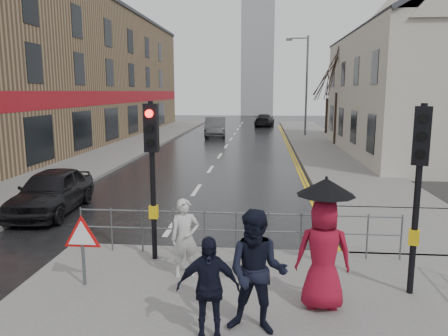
% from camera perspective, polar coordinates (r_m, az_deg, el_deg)
% --- Properties ---
extents(ground, '(120.00, 120.00, 0.00)m').
position_cam_1_polar(ground, '(9.76, -10.43, -12.69)').
color(ground, black).
rests_on(ground, ground).
extents(left_pavement, '(4.00, 44.00, 0.14)m').
position_cam_1_polar(left_pavement, '(33.12, -10.72, 3.47)').
color(left_pavement, '#605E5B').
rests_on(left_pavement, ground).
extents(right_pavement, '(4.00, 40.00, 0.14)m').
position_cam_1_polar(right_pavement, '(34.09, 11.83, 3.61)').
color(right_pavement, '#605E5B').
rests_on(right_pavement, ground).
extents(pavement_bridge_right, '(4.00, 4.20, 0.14)m').
position_cam_1_polar(pavement_bridge_right, '(12.86, 23.17, -7.40)').
color(pavement_bridge_right, '#605E5B').
rests_on(pavement_bridge_right, ground).
extents(building_left_terrace, '(8.00, 42.00, 10.00)m').
position_cam_1_polar(building_left_terrace, '(33.94, -20.63, 11.50)').
color(building_left_terrace, '#876A4E').
rests_on(building_left_terrace, ground).
extents(building_right_cream, '(9.00, 16.40, 10.10)m').
position_cam_1_polar(building_right_cream, '(28.32, 25.20, 11.18)').
color(building_right_cream, '#B7B1A0').
rests_on(building_right_cream, ground).
extents(church_tower, '(5.00, 5.00, 18.00)m').
position_cam_1_polar(church_tower, '(70.86, 4.42, 14.23)').
color(church_tower, '#93969B').
rests_on(church_tower, ground).
extents(traffic_signal_near_left, '(0.28, 0.27, 3.40)m').
position_cam_1_polar(traffic_signal_near_left, '(9.24, -9.40, 1.91)').
color(traffic_signal_near_left, black).
rests_on(traffic_signal_near_left, near_pavement).
extents(traffic_signal_near_right, '(0.34, 0.33, 3.40)m').
position_cam_1_polar(traffic_signal_near_right, '(8.22, 24.17, 0.16)').
color(traffic_signal_near_right, black).
rests_on(traffic_signal_near_right, near_pavement).
extents(guard_railing_front, '(7.14, 0.04, 1.00)m').
position_cam_1_polar(guard_railing_front, '(9.71, 1.61, -7.24)').
color(guard_railing_front, '#595B5E').
rests_on(guard_railing_front, near_pavement).
extents(warning_sign, '(0.80, 0.07, 1.35)m').
position_cam_1_polar(warning_sign, '(8.59, -18.04, -8.80)').
color(warning_sign, '#595B5E').
rests_on(warning_sign, near_pavement).
extents(street_lamp, '(1.83, 0.25, 8.00)m').
position_cam_1_polar(street_lamp, '(36.82, 10.48, 11.34)').
color(street_lamp, '#595B5E').
rests_on(street_lamp, right_pavement).
extents(tree_near, '(2.40, 2.40, 6.58)m').
position_cam_1_polar(tree_near, '(31.10, 14.69, 12.26)').
color(tree_near, black).
rests_on(tree_near, right_pavement).
extents(tree_far, '(2.40, 2.40, 5.64)m').
position_cam_1_polar(tree_far, '(39.06, 13.43, 10.74)').
color(tree_far, black).
rests_on(tree_far, right_pavement).
extents(pedestrian_a, '(0.66, 0.54, 1.55)m').
position_cam_1_polar(pedestrian_a, '(8.65, -5.11, -9.08)').
color(pedestrian_a, '#BABBB6').
rests_on(pedestrian_a, near_pavement).
extents(pedestrian_b, '(1.02, 0.85, 1.90)m').
position_cam_1_polar(pedestrian_b, '(6.67, 4.35, -13.43)').
color(pedestrian_b, black).
rests_on(pedestrian_b, near_pavement).
extents(pedestrian_with_umbrella, '(0.96, 0.96, 2.22)m').
position_cam_1_polar(pedestrian_with_umbrella, '(7.47, 12.92, -9.24)').
color(pedestrian_with_umbrella, maroon).
rests_on(pedestrian_with_umbrella, near_pavement).
extents(pedestrian_d, '(0.95, 0.47, 1.57)m').
position_cam_1_polar(pedestrian_d, '(6.56, -2.10, -15.42)').
color(pedestrian_d, black).
rests_on(pedestrian_d, near_pavement).
extents(car_parked, '(1.84, 4.09, 1.37)m').
position_cam_1_polar(car_parked, '(14.56, -21.60, -2.83)').
color(car_parked, black).
rests_on(car_parked, ground).
extents(car_mid, '(2.09, 4.94, 1.58)m').
position_cam_1_polar(car_mid, '(36.81, -1.14, 5.41)').
color(car_mid, '#3D4042').
rests_on(car_mid, ground).
extents(car_far, '(2.30, 4.70, 1.32)m').
position_cam_1_polar(car_far, '(47.52, 5.30, 6.24)').
color(car_far, black).
rests_on(car_far, ground).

